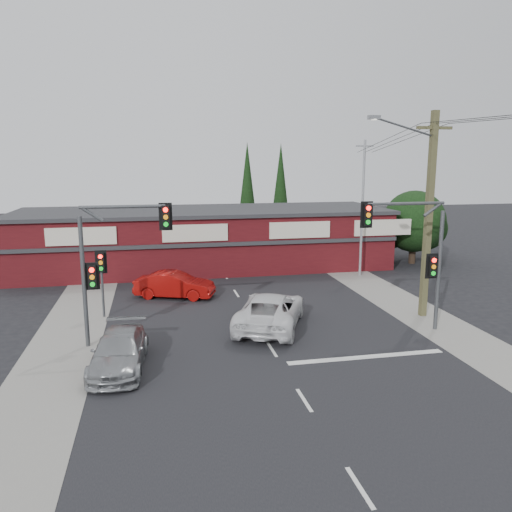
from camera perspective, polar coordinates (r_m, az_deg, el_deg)
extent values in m
plane|color=black|center=(20.95, 1.86, -10.70)|extent=(120.00, 120.00, 0.00)
cube|color=black|center=(25.55, -0.77, -6.64)|extent=(14.00, 70.00, 0.01)
cube|color=gray|center=(25.44, -20.09, -7.40)|extent=(3.00, 70.00, 0.02)
cube|color=gray|center=(28.34, 16.43, -5.31)|extent=(3.00, 70.00, 0.02)
cube|color=silver|center=(20.70, 12.51, -11.19)|extent=(6.50, 0.35, 0.01)
imported|color=silver|center=(23.45, 1.65, -6.21)|extent=(4.73, 6.41, 1.62)
imported|color=#96999B|center=(19.68, -15.36, -10.44)|extent=(2.26, 4.80, 1.35)
imported|color=#920B08|center=(28.75, -9.28, -3.27)|extent=(4.74, 2.97, 1.47)
cube|color=silver|center=(13.39, 11.77, -24.46)|extent=(0.12, 1.60, 0.01)
cube|color=silver|center=(17.00, 5.53, -16.06)|extent=(0.12, 1.60, 0.01)
cube|color=silver|center=(20.97, 1.84, -10.63)|extent=(0.12, 1.60, 0.01)
cube|color=silver|center=(25.11, -0.57, -6.93)|extent=(0.12, 1.60, 0.01)
cube|color=silver|center=(29.37, -2.27, -4.28)|extent=(0.12, 1.60, 0.01)
cube|color=silver|center=(33.69, -3.53, -2.31)|extent=(0.12, 1.60, 0.01)
cube|color=silver|center=(38.05, -4.49, -0.78)|extent=(0.12, 1.60, 0.01)
cube|color=silver|center=(42.45, -5.26, 0.43)|extent=(0.12, 1.60, 0.01)
cube|color=silver|center=(46.86, -5.89, 1.41)|extent=(0.12, 1.60, 0.01)
cube|color=silver|center=(51.29, -6.40, 2.22)|extent=(0.12, 1.60, 0.01)
cube|color=silver|center=(55.73, -6.84, 2.91)|extent=(0.12, 1.60, 0.01)
cube|color=#430D11|center=(36.55, -5.89, 1.87)|extent=(26.00, 8.00, 4.00)
cube|color=#2D2D30|center=(36.28, -5.95, 5.15)|extent=(26.40, 8.40, 0.25)
cube|color=beige|center=(32.51, -19.35, 2.14)|extent=(4.20, 0.12, 1.10)
cube|color=beige|center=(32.31, -6.95, 2.63)|extent=(4.20, 0.12, 1.10)
cube|color=beige|center=(33.60, 5.04, 2.99)|extent=(4.20, 0.12, 1.10)
cube|color=beige|center=(35.78, 14.30, 3.18)|extent=(4.20, 0.12, 1.10)
cube|color=#2D2D30|center=(32.48, -5.16, 1.28)|extent=(26.00, 0.15, 0.25)
cylinder|color=#2D2116|center=(39.52, 17.43, 0.49)|extent=(0.50, 0.50, 1.80)
sphere|color=black|center=(39.19, 17.62, 3.80)|extent=(4.60, 4.60, 4.60)
sphere|color=black|center=(40.88, 18.72, 3.02)|extent=(3.40, 3.40, 3.40)
sphere|color=black|center=(39.92, 14.94, 2.76)|extent=(2.80, 2.80, 2.80)
cylinder|color=#2D2116|center=(44.19, -0.98, 2.19)|extent=(0.24, 0.24, 2.00)
cone|color=black|center=(43.74, -1.00, 8.02)|extent=(1.80, 1.80, 7.50)
cylinder|color=#2D2116|center=(46.88, 2.78, 2.68)|extent=(0.24, 0.24, 2.00)
cone|color=black|center=(46.45, 2.83, 8.18)|extent=(1.80, 1.80, 7.50)
cylinder|color=#47494C|center=(21.70, -19.07, -2.91)|extent=(0.18, 0.18, 5.50)
cylinder|color=#47494C|center=(21.04, -14.98, 5.47)|extent=(3.40, 0.14, 0.14)
cylinder|color=#47494C|center=(21.17, -18.17, 4.51)|extent=(0.82, 0.14, 0.63)
cube|color=black|center=(21.06, -10.29, 4.44)|extent=(0.32, 0.22, 0.95)
cube|color=black|center=(21.13, -10.30, 4.46)|extent=(0.55, 0.04, 1.15)
cylinder|color=#FF0C07|center=(20.90, -10.31, 5.21)|extent=(0.20, 0.06, 0.20)
cylinder|color=orange|center=(20.93, -10.28, 4.40)|extent=(0.20, 0.06, 0.20)
cylinder|color=#0CE526|center=(20.96, -10.25, 3.58)|extent=(0.20, 0.06, 0.20)
cube|color=black|center=(21.60, -18.19, -2.24)|extent=(0.32, 0.22, 0.95)
cube|color=black|center=(21.67, -18.17, -2.20)|extent=(0.55, 0.04, 1.15)
cylinder|color=#FF0C07|center=(21.41, -18.27, -1.54)|extent=(0.20, 0.06, 0.20)
cylinder|color=orange|center=(21.48, -18.23, -2.32)|extent=(0.20, 0.06, 0.20)
cylinder|color=#0CE526|center=(21.54, -18.18, -3.09)|extent=(0.20, 0.06, 0.20)
cylinder|color=#47494C|center=(24.09, 20.17, -1.65)|extent=(0.18, 0.18, 5.50)
cylinder|color=#47494C|center=(22.73, 16.80, 5.76)|extent=(3.60, 0.14, 0.14)
cylinder|color=#47494C|center=(23.39, 19.49, 4.99)|extent=(0.82, 0.14, 0.63)
cube|color=black|center=(21.98, 12.59, 4.62)|extent=(0.32, 0.22, 0.95)
cube|color=black|center=(22.04, 12.52, 4.64)|extent=(0.55, 0.04, 1.15)
cylinder|color=#FF0C07|center=(21.83, 12.76, 5.36)|extent=(0.20, 0.06, 0.20)
cylinder|color=orange|center=(21.86, 12.73, 4.58)|extent=(0.20, 0.06, 0.20)
cylinder|color=#0CE526|center=(21.90, 12.70, 3.80)|extent=(0.20, 0.06, 0.20)
cube|color=black|center=(23.85, 19.49, -1.11)|extent=(0.32, 0.22, 0.95)
cube|color=black|center=(23.91, 19.41, -1.08)|extent=(0.55, 0.04, 1.15)
cylinder|color=#FF0C07|center=(23.69, 19.70, -0.47)|extent=(0.20, 0.06, 0.20)
cylinder|color=orange|center=(23.75, 19.65, -1.18)|extent=(0.20, 0.06, 0.20)
cylinder|color=#0CE526|center=(23.81, 19.61, -1.88)|extent=(0.20, 0.06, 0.20)
cylinder|color=#47494C|center=(25.82, -17.14, -3.50)|extent=(0.12, 0.12, 3.00)
cube|color=black|center=(25.54, -17.30, -0.67)|extent=(0.32, 0.22, 0.95)
cube|color=black|center=(25.61, -17.29, -0.64)|extent=(0.55, 0.04, 1.15)
cylinder|color=#FF0C07|center=(25.36, -17.37, -0.07)|extent=(0.20, 0.06, 0.20)
cylinder|color=orange|center=(25.41, -17.33, -0.73)|extent=(0.20, 0.06, 0.20)
cylinder|color=#0CE526|center=(25.47, -17.29, -1.39)|extent=(0.20, 0.06, 0.20)
cube|color=brown|center=(25.68, 19.12, 4.25)|extent=(0.30, 0.30, 10.00)
cube|color=brown|center=(25.58, 19.72, 13.63)|extent=(1.80, 0.14, 0.14)
cylinder|color=#47494C|center=(24.66, 16.63, 13.93)|extent=(3.23, 0.39, 0.89)
cube|color=slate|center=(23.85, 13.34, 15.17)|extent=(0.55, 0.25, 0.18)
cylinder|color=silver|center=(23.85, 13.33, 14.93)|extent=(0.28, 0.28, 0.05)
cylinder|color=gray|center=(33.93, 12.06, 5.25)|extent=(0.16, 0.16, 9.00)
cube|color=gray|center=(33.79, 12.34, 12.18)|extent=(1.20, 0.10, 0.10)
cylinder|color=black|center=(29.36, 14.44, 12.71)|extent=(0.73, 9.01, 1.22)
cylinder|color=black|center=(29.62, 15.50, 12.64)|extent=(0.52, 9.00, 1.22)
cylinder|color=black|center=(29.89, 16.54, 12.57)|extent=(0.31, 9.00, 1.22)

